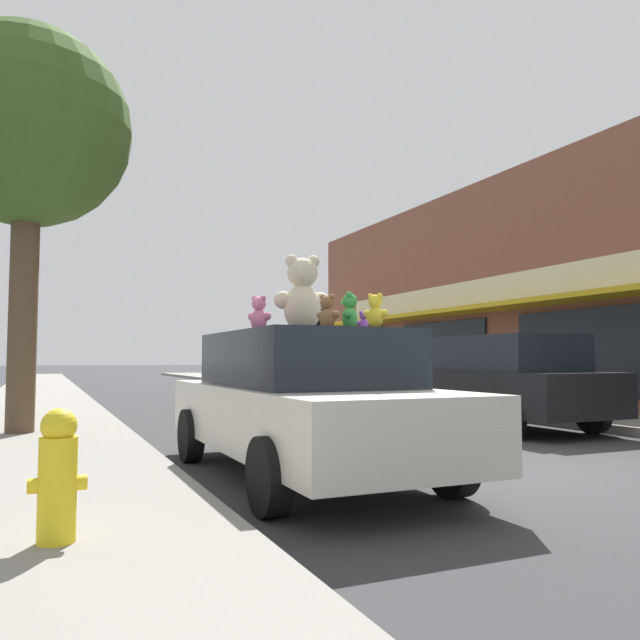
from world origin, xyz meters
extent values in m
plane|color=#333335|center=(0.00, 0.00, 0.00)|extent=(260.00, 260.00, 0.00)
cube|color=gray|center=(-5.04, 0.00, 0.08)|extent=(2.75, 90.00, 0.16)
cube|color=gold|center=(5.84, 5.09, 2.61)|extent=(1.14, 23.75, 0.12)
cube|color=beige|center=(6.36, 5.09, 3.16)|extent=(0.08, 22.62, 0.70)
cube|color=black|center=(6.37, 5.09, 1.40)|extent=(0.06, 4.30, 2.00)
cube|color=black|center=(6.37, 10.75, 1.40)|extent=(0.06, 4.30, 2.00)
cube|color=black|center=(6.37, 16.40, 1.40)|extent=(0.06, 4.30, 2.00)
cube|color=beige|center=(-2.41, 0.73, 0.64)|extent=(1.78, 4.66, 0.64)
cube|color=black|center=(-2.41, 0.73, 1.24)|extent=(1.57, 2.56, 0.57)
cylinder|color=black|center=(-3.28, 2.17, 0.32)|extent=(0.20, 0.63, 0.63)
cylinder|color=black|center=(-1.54, 2.17, 0.32)|extent=(0.20, 0.63, 0.63)
cylinder|color=black|center=(-3.29, -0.71, 0.32)|extent=(0.20, 0.63, 0.63)
cylinder|color=black|center=(-1.55, -0.72, 0.32)|extent=(0.20, 0.63, 0.63)
ellipsoid|color=beige|center=(-2.35, 0.89, 1.79)|extent=(0.46, 0.41, 0.53)
sphere|color=beige|center=(-2.35, 0.89, 2.19)|extent=(0.39, 0.39, 0.34)
sphere|color=beige|center=(-2.23, 0.87, 2.32)|extent=(0.16, 0.16, 0.14)
sphere|color=beige|center=(-2.47, 0.91, 2.32)|extent=(0.16, 0.16, 0.14)
sphere|color=white|center=(-2.32, 1.03, 2.17)|extent=(0.15, 0.15, 0.13)
sphere|color=beige|center=(-2.13, 0.89, 1.89)|extent=(0.22, 0.22, 0.20)
sphere|color=beige|center=(-2.55, 0.96, 1.89)|extent=(0.22, 0.22, 0.20)
ellipsoid|color=purple|center=(-1.85, 0.39, 1.60)|extent=(0.11, 0.09, 0.14)
sphere|color=purple|center=(-1.85, 0.39, 1.70)|extent=(0.09, 0.09, 0.09)
sphere|color=purple|center=(-1.82, 0.39, 1.73)|extent=(0.04, 0.04, 0.04)
sphere|color=purple|center=(-1.88, 0.39, 1.73)|extent=(0.04, 0.04, 0.04)
sphere|color=#BA67ED|center=(-1.85, 0.43, 1.69)|extent=(0.03, 0.03, 0.03)
sphere|color=purple|center=(-1.80, 0.40, 1.62)|extent=(0.05, 0.05, 0.05)
sphere|color=purple|center=(-1.91, 0.40, 1.62)|extent=(0.05, 0.05, 0.05)
ellipsoid|color=olive|center=(-2.40, 0.11, 1.63)|extent=(0.21, 0.21, 0.21)
sphere|color=olive|center=(-2.40, 0.11, 1.79)|extent=(0.19, 0.19, 0.14)
sphere|color=olive|center=(-2.38, 0.06, 1.85)|extent=(0.08, 0.08, 0.06)
sphere|color=olive|center=(-2.43, 0.15, 1.85)|extent=(0.08, 0.08, 0.06)
sphere|color=tan|center=(-2.36, 0.14, 1.79)|extent=(0.07, 0.07, 0.05)
sphere|color=olive|center=(-2.35, 0.04, 1.67)|extent=(0.11, 0.11, 0.08)
sphere|color=olive|center=(-2.44, 0.18, 1.67)|extent=(0.11, 0.11, 0.08)
ellipsoid|color=yellow|center=(-2.11, -0.32, 1.63)|extent=(0.20, 0.20, 0.20)
sphere|color=yellow|center=(-2.11, -0.32, 1.78)|extent=(0.18, 0.18, 0.13)
sphere|color=yellow|center=(-2.08, -0.36, 1.83)|extent=(0.08, 0.08, 0.05)
sphere|color=yellow|center=(-2.14, -0.29, 1.83)|extent=(0.08, 0.08, 0.05)
sphere|color=#FFFF4D|center=(-2.07, -0.28, 1.77)|extent=(0.07, 0.07, 0.05)
sphere|color=yellow|center=(-2.04, -0.37, 1.66)|extent=(0.11, 0.11, 0.07)
sphere|color=yellow|center=(-2.15, -0.25, 1.66)|extent=(0.11, 0.11, 0.07)
ellipsoid|color=pink|center=(-2.88, 0.79, 1.65)|extent=(0.23, 0.24, 0.24)
sphere|color=pink|center=(-2.88, 0.79, 1.82)|extent=(0.21, 0.21, 0.15)
sphere|color=pink|center=(-2.85, 0.75, 1.88)|extent=(0.09, 0.09, 0.06)
sphere|color=pink|center=(-2.91, 0.83, 1.88)|extent=(0.09, 0.09, 0.06)
sphere|color=#FFA3DA|center=(-2.83, 0.83, 1.81)|extent=(0.08, 0.08, 0.06)
sphere|color=pink|center=(-2.81, 0.72, 1.69)|extent=(0.12, 0.12, 0.09)
sphere|color=pink|center=(-2.93, 0.87, 1.69)|extent=(0.12, 0.12, 0.09)
ellipsoid|color=black|center=(-2.09, 0.99, 1.65)|extent=(0.22, 0.23, 0.24)
sphere|color=black|center=(-2.09, 0.99, 1.82)|extent=(0.20, 0.20, 0.15)
sphere|color=black|center=(-2.07, 1.03, 1.88)|extent=(0.09, 0.09, 0.06)
sphere|color=black|center=(-2.12, 0.94, 1.88)|extent=(0.09, 0.09, 0.06)
sphere|color=#3A3A3D|center=(-2.15, 1.02, 1.81)|extent=(0.08, 0.08, 0.06)
sphere|color=black|center=(-2.06, 1.08, 1.69)|extent=(0.12, 0.12, 0.09)
sphere|color=black|center=(-2.15, 0.91, 1.69)|extent=(0.12, 0.12, 0.09)
ellipsoid|color=green|center=(-2.15, 0.13, 1.65)|extent=(0.23, 0.24, 0.24)
sphere|color=green|center=(-2.15, 0.13, 1.82)|extent=(0.21, 0.21, 0.15)
sphere|color=green|center=(-2.12, 0.18, 1.88)|extent=(0.09, 0.09, 0.06)
sphere|color=green|center=(-2.17, 0.09, 1.88)|extent=(0.09, 0.09, 0.06)
sphere|color=#5ADA6D|center=(-2.20, 0.16, 1.81)|extent=(0.08, 0.08, 0.06)
sphere|color=green|center=(-2.11, 0.22, 1.69)|extent=(0.12, 0.12, 0.09)
sphere|color=green|center=(-2.21, 0.06, 1.69)|extent=(0.12, 0.12, 0.09)
cube|color=black|center=(2.57, 3.67, 0.67)|extent=(1.83, 4.48, 0.71)
cube|color=black|center=(2.57, 3.67, 1.34)|extent=(1.61, 3.09, 0.62)
cylinder|color=black|center=(1.67, 5.06, 0.32)|extent=(0.20, 0.63, 0.63)
cylinder|color=black|center=(3.47, 5.06, 0.32)|extent=(0.20, 0.63, 0.63)
cylinder|color=black|center=(1.67, 2.28, 0.32)|extent=(0.20, 0.63, 0.63)
cylinder|color=black|center=(3.47, 2.28, 0.32)|extent=(0.20, 0.63, 0.63)
cylinder|color=brown|center=(-5.23, 4.88, 1.82)|extent=(0.41, 0.41, 3.33)
sphere|color=#3D5B23|center=(-5.23, 4.88, 4.78)|extent=(3.04, 3.04, 3.04)
cylinder|color=yellow|center=(-4.84, -1.35, 0.47)|extent=(0.22, 0.22, 0.62)
sphere|color=yellow|center=(-4.84, -1.35, 0.84)|extent=(0.21, 0.21, 0.21)
cylinder|color=yellow|center=(-4.95, -1.35, 0.50)|extent=(0.10, 0.09, 0.09)
cylinder|color=yellow|center=(-4.72, -1.35, 0.50)|extent=(0.10, 0.09, 0.09)
camera|label=1|loc=(-4.94, -5.42, 1.24)|focal=35.00mm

